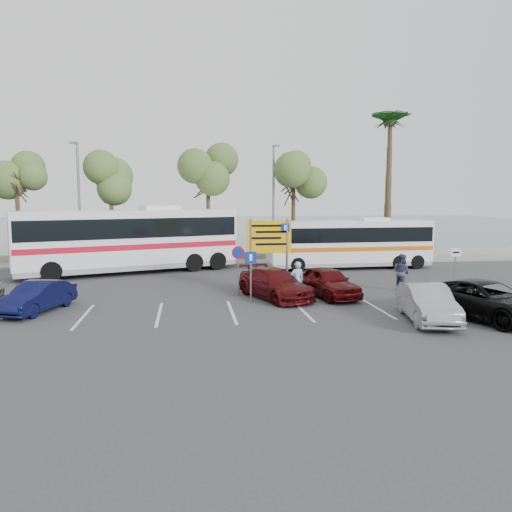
{
  "coord_description": "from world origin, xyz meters",
  "views": [
    {
      "loc": [
        -2.9,
        -20.73,
        4.59
      ],
      "look_at": [
        0.33,
        3.0,
        1.8
      ],
      "focal_mm": 35.0,
      "sensor_mm": 36.0,
      "label": 1
    }
  ],
  "objects": [
    {
      "name": "sign_taxi",
      "position": [
        9.8,
        1.49,
        1.42
      ],
      "size": [
        0.5,
        0.07,
        2.2
      ],
      "color": "slate",
      "rests_on": "ground"
    },
    {
      "name": "direction_sign",
      "position": [
        1.0,
        3.2,
        2.43
      ],
      "size": [
        2.2,
        0.12,
        3.6
      ],
      "color": "slate",
      "rests_on": "ground"
    },
    {
      "name": "street_lamp_left",
      "position": [
        -10.0,
        13.52,
        4.6
      ],
      "size": [
        0.45,
        1.15,
        8.01
      ],
      "color": "slate",
      "rests_on": "kerb_strip"
    },
    {
      "name": "tree_mid",
      "position": [
        -1.5,
        14.0,
        6.65
      ],
      "size": [
        3.2,
        3.2,
        8.0
      ],
      "color": "#382619",
      "rests_on": "kerb_strip"
    },
    {
      "name": "car_blue",
      "position": [
        -9.0,
        0.09,
        0.62
      ],
      "size": [
        2.51,
        3.98,
        1.24
      ],
      "primitive_type": "imported",
      "rotation": [
        0.0,
        0.0,
        -0.35
      ],
      "color": "#0D123F",
      "rests_on": "ground"
    },
    {
      "name": "suv_black",
      "position": [
        8.3,
        -3.5,
        0.72
      ],
      "size": [
        4.09,
        5.71,
        1.44
      ],
      "primitive_type": "imported",
      "rotation": [
        0.0,
        0.0,
        0.36
      ],
      "color": "black",
      "rests_on": "ground"
    },
    {
      "name": "car_maroon",
      "position": [
        1.0,
        1.5,
        0.68
      ],
      "size": [
        3.47,
        5.03,
        1.35
      ],
      "primitive_type": "imported",
      "rotation": [
        0.0,
        0.0,
        0.37
      ],
      "color": "#520D11",
      "rests_on": "ground"
    },
    {
      "name": "street_lamp_right",
      "position": [
        3.0,
        13.52,
        4.6
      ],
      "size": [
        0.45,
        1.15,
        8.01
      ],
      "color": "slate",
      "rests_on": "kerb_strip"
    },
    {
      "name": "pedestrian_near",
      "position": [
        2.0,
        1.28,
        0.86
      ],
      "size": [
        0.69,
        0.51,
        1.72
      ],
      "primitive_type": "imported",
      "rotation": [
        0.0,
        0.0,
        3.31
      ],
      "color": "#93B4D6",
      "rests_on": "ground"
    },
    {
      "name": "tree_far_left",
      "position": [
        -14.0,
        14.0,
        6.33
      ],
      "size": [
        3.2,
        3.2,
        7.6
      ],
      "color": "#382619",
      "rests_on": "kerb_strip"
    },
    {
      "name": "coach_bus_right",
      "position": [
        7.5,
        10.5,
        1.54
      ],
      "size": [
        10.75,
        2.75,
        3.32
      ],
      "color": "white",
      "rests_on": "ground"
    },
    {
      "name": "ground",
      "position": [
        0.0,
        0.0,
        0.0
      ],
      "size": [
        120.0,
        120.0,
        0.0
      ],
      "primitive_type": "plane",
      "color": "#363638",
      "rests_on": "ground"
    },
    {
      "name": "seawall",
      "position": [
        0.0,
        16.0,
        0.3
      ],
      "size": [
        48.0,
        0.8,
        0.6
      ],
      "primitive_type": "cube",
      "color": "gray",
      "rests_on": "ground"
    },
    {
      "name": "coach_bus_left",
      "position": [
        -6.5,
        10.42,
        1.91
      ],
      "size": [
        13.39,
        7.23,
        4.13
      ],
      "color": "white",
      "rests_on": "ground"
    },
    {
      "name": "sea",
      "position": [
        0.0,
        60.0,
        0.01
      ],
      "size": [
        140.0,
        140.0,
        0.0
      ],
      "primitive_type": "plane",
      "color": "#3D5462",
      "rests_on": "ground"
    },
    {
      "name": "sign_parking",
      "position": [
        -0.2,
        0.79,
        1.47
      ],
      "size": [
        0.5,
        0.07,
        2.25
      ],
      "color": "slate",
      "rests_on": "ground"
    },
    {
      "name": "car_red",
      "position": [
        3.5,
        1.5,
        0.7
      ],
      "size": [
        2.58,
        4.37,
        1.4
      ],
      "primitive_type": "imported",
      "rotation": [
        0.0,
        0.0,
        0.24
      ],
      "color": "#4B0A0C",
      "rests_on": "ground"
    },
    {
      "name": "lane_markings",
      "position": [
        -1.14,
        -1.0,
        0.0
      ],
      "size": [
        12.02,
        4.2,
        0.01
      ],
      "primitive_type": null,
      "color": "silver",
      "rests_on": "ground"
    },
    {
      "name": "tree_right",
      "position": [
        4.5,
        14.0,
        6.17
      ],
      "size": [
        3.2,
        3.2,
        7.4
      ],
      "color": "#382619",
      "rests_on": "kerb_strip"
    },
    {
      "name": "pedestrian_far",
      "position": [
        7.58,
        2.6,
        0.92
      ],
      "size": [
        1.04,
        1.12,
        1.83
      ],
      "primitive_type": "imported",
      "rotation": [
        0.0,
        0.0,
        2.08
      ],
      "color": "#363C52",
      "rests_on": "ground"
    },
    {
      "name": "tree_left",
      "position": [
        -8.0,
        14.0,
        6.0
      ],
      "size": [
        3.2,
        3.2,
        7.2
      ],
      "color": "#382619",
      "rests_on": "kerb_strip"
    },
    {
      "name": "kerb_strip",
      "position": [
        0.0,
        14.0,
        0.07
      ],
      "size": [
        44.0,
        2.4,
        0.15
      ],
      "primitive_type": "cube",
      "color": "gray",
      "rests_on": "ground"
    },
    {
      "name": "sign_no_stop",
      "position": [
        -0.6,
        2.38,
        1.58
      ],
      "size": [
        0.6,
        0.08,
        2.35
      ],
      "color": "slate",
      "rests_on": "ground"
    },
    {
      "name": "palm_tree",
      "position": [
        11.5,
        14.0,
        9.87
      ],
      "size": [
        4.8,
        4.8,
        11.2
      ],
      "color": "#382619",
      "rests_on": "kerb_strip"
    },
    {
      "name": "car_silver_b",
      "position": [
        5.9,
        -3.5,
        0.69
      ],
      "size": [
        2.21,
        4.37,
        1.37
      ],
      "primitive_type": "imported",
      "rotation": [
        0.0,
        0.0,
        -0.19
      ],
      "color": "#99999E",
      "rests_on": "ground"
    }
  ]
}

